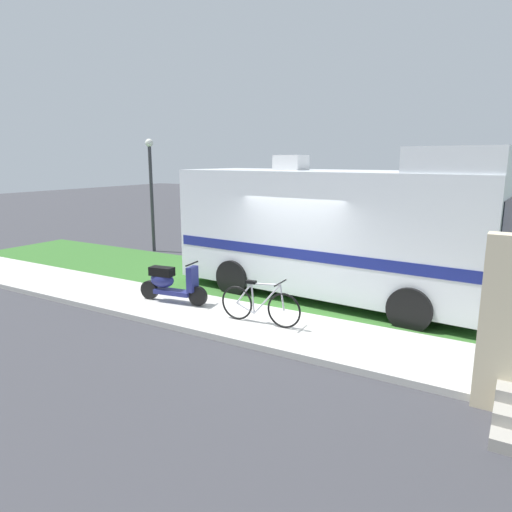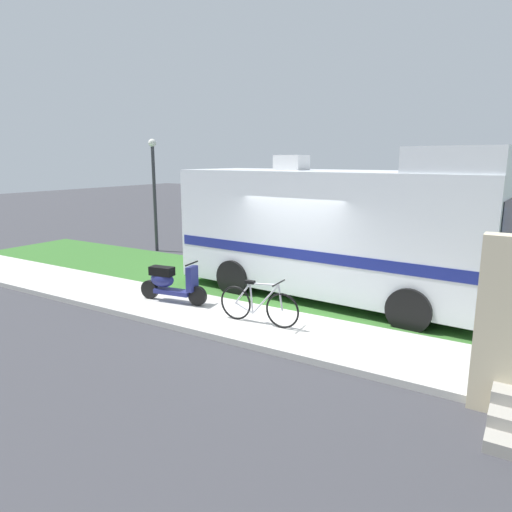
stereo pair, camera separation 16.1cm
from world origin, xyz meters
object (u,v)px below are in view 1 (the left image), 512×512
at_px(scooter, 170,283).
at_px(motorhome_rv, 335,229).
at_px(bicycle, 260,305).
at_px(street_lamp_post, 151,184).

bearing_deg(scooter, motorhome_rv, 40.59).
height_order(scooter, bicycle, scooter).
distance_m(motorhome_rv, scooter, 4.03).
bearing_deg(street_lamp_post, motorhome_rv, -15.47).
xyz_separation_m(scooter, street_lamp_post, (-4.88, 4.68, 1.88)).
distance_m(motorhome_rv, street_lamp_post, 8.15).
relative_size(scooter, street_lamp_post, 0.43).
xyz_separation_m(bicycle, street_lamp_post, (-7.34, 4.87, 1.95)).
bearing_deg(bicycle, scooter, 175.76).
relative_size(bicycle, street_lamp_post, 0.43).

